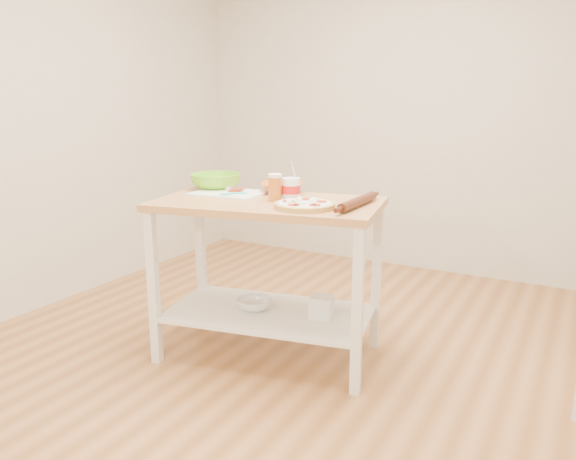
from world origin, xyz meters
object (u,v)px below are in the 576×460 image
at_px(knife, 218,187).
at_px(orange_bowl, 282,188).
at_px(rolling_pin, 358,202).
at_px(cutting_board, 229,193).
at_px(beer_pint, 275,187).
at_px(shelf_glass_bowl, 254,304).
at_px(prep_island, 268,245).
at_px(shelf_bin, 322,307).
at_px(spatula, 232,194).
at_px(yogurt_tub, 291,189).
at_px(pizza, 305,205).
at_px(green_bowl, 216,182).

xyz_separation_m(knife, orange_bowl, (0.38, 0.11, 0.01)).
bearing_deg(knife, rolling_pin, -12.65).
relative_size(cutting_board, orange_bowl, 1.71).
relative_size(beer_pint, shelf_glass_bowl, 0.72).
bearing_deg(cutting_board, orange_bowl, 32.33).
xyz_separation_m(orange_bowl, beer_pint, (0.10, -0.25, 0.04)).
height_order(prep_island, knife, knife).
bearing_deg(shelf_bin, knife, 173.91).
distance_m(spatula, rolling_pin, 0.73).
relative_size(prep_island, knife, 4.89).
bearing_deg(prep_island, rolling_pin, 8.18).
xyz_separation_m(prep_island, yogurt_tub, (0.10, 0.07, 0.31)).
distance_m(knife, shelf_bin, 0.95).
relative_size(pizza, shelf_glass_bowl, 1.54).
bearing_deg(pizza, spatula, 169.29).
bearing_deg(yogurt_tub, spatula, -170.17).
xyz_separation_m(spatula, yogurt_tub, (0.34, 0.06, 0.05)).
bearing_deg(yogurt_tub, pizza, -43.66).
bearing_deg(shelf_bin, shelf_glass_bowl, -167.76).
height_order(prep_island, green_bowl, green_bowl).
bearing_deg(prep_island, yogurt_tub, 34.35).
bearing_deg(cutting_board, rolling_pin, -4.79).
bearing_deg(cutting_board, spatula, -48.34).
distance_m(pizza, knife, 0.74).
bearing_deg(pizza, green_bowl, 160.90).
xyz_separation_m(spatula, green_bowl, (-0.23, 0.16, 0.03)).
xyz_separation_m(beer_pint, shelf_glass_bowl, (-0.13, -0.02, -0.68)).
relative_size(orange_bowl, yogurt_tub, 1.14).
distance_m(cutting_board, rolling_pin, 0.80).
relative_size(pizza, yogurt_tub, 1.44).
bearing_deg(beer_pint, cutting_board, 169.53).
distance_m(yogurt_tub, shelf_glass_bowl, 0.70).
bearing_deg(rolling_pin, beer_pint, -172.28).
bearing_deg(spatula, orange_bowl, 16.34).
relative_size(knife, beer_pint, 1.84).
distance_m(beer_pint, shelf_glass_bowl, 0.69).
distance_m(prep_island, green_bowl, 0.58).
xyz_separation_m(cutting_board, green_bowl, (-0.17, 0.10, 0.04)).
height_order(orange_bowl, yogurt_tub, yogurt_tub).
relative_size(shelf_glass_bowl, shelf_bin, 1.67).
relative_size(green_bowl, beer_pint, 2.06).
bearing_deg(orange_bowl, rolling_pin, -18.79).
bearing_deg(shelf_bin, yogurt_tub, 179.94).
distance_m(pizza, shelf_bin, 0.62).
xyz_separation_m(knife, shelf_bin, (0.73, -0.08, -0.60)).
height_order(cutting_board, knife, cutting_board).
xyz_separation_m(cutting_board, orange_bowl, (0.25, 0.19, 0.02)).
height_order(rolling_pin, shelf_glass_bowl, rolling_pin).
bearing_deg(green_bowl, prep_island, -20.05).
height_order(spatula, orange_bowl, orange_bowl).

